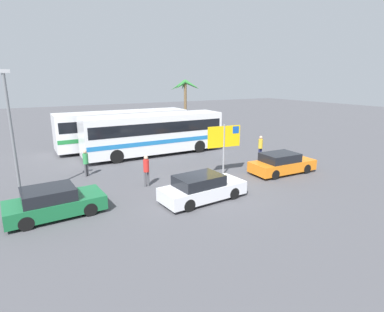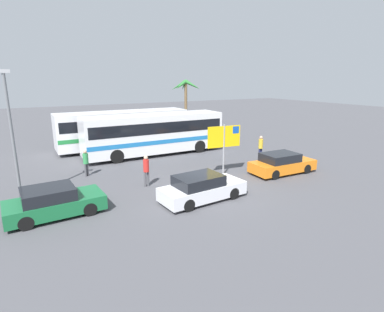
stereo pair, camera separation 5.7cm
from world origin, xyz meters
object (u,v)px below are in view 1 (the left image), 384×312
car_white (202,188)px  pedestrian_near_sign (86,161)px  bus_front_coach (154,132)px  ferry_sign (225,139)px  pedestrian_by_bus (260,146)px  car_green (54,202)px  bus_rear_coach (123,128)px  pedestrian_crossing_lot (146,168)px  car_orange (282,163)px

car_white → pedestrian_near_sign: bearing=117.3°
bus_front_coach → ferry_sign: size_ratio=3.45×
ferry_sign → pedestrian_by_bus: 4.95m
pedestrian_by_bus → car_white: bearing=115.7°
bus_front_coach → car_green: bus_front_coach is taller
ferry_sign → car_white: (-3.34, -2.86, -1.69)m
ferry_sign → pedestrian_near_sign: (-7.56, 3.95, -1.35)m
bus_front_coach → bus_rear_coach: (-1.43, 3.45, 0.00)m
car_green → car_white: size_ratio=0.94×
bus_front_coach → bus_rear_coach: size_ratio=1.00×
pedestrian_near_sign → pedestrian_by_bus: size_ratio=0.92×
pedestrian_by_bus → ferry_sign: bearing=106.3°
ferry_sign → pedestrian_by_bus: (4.47, 1.73, -1.25)m
ferry_sign → pedestrian_near_sign: size_ratio=1.93×
bus_front_coach → pedestrian_near_sign: (-5.90, -3.28, -0.81)m
bus_front_coach → car_white: 10.30m
car_green → pedestrian_near_sign: bearing=62.1°
car_green → car_white: same height
pedestrian_crossing_lot → pedestrian_by_bus: bearing=93.5°
bus_front_coach → pedestrian_near_sign: size_ratio=6.64×
bus_front_coach → car_white: bus_front_coach is taller
car_white → pedestrian_near_sign: (-4.22, 6.82, 0.34)m
car_green → pedestrian_near_sign: size_ratio=2.50×
car_green → pedestrian_by_bus: size_ratio=2.29×
bus_front_coach → pedestrian_crossing_lot: (-3.32, -6.85, -0.73)m
bus_rear_coach → pedestrian_crossing_lot: bus_rear_coach is taller
car_green → pedestrian_by_bus: 14.69m
bus_front_coach → ferry_sign: bearing=-77.0°
ferry_sign → pedestrian_crossing_lot: bearing=-178.1°
bus_front_coach → car_orange: 10.15m
pedestrian_crossing_lot → pedestrian_near_sign: bearing=-148.9°
bus_front_coach → pedestrian_crossing_lot: 7.65m
car_orange → ferry_sign: bearing=158.4°
car_green → pedestrian_by_bus: pedestrian_by_bus is taller
car_white → pedestrian_crossing_lot: bearing=112.5°
ferry_sign → pedestrian_crossing_lot: 5.16m
car_green → car_orange: bearing=-4.5°
car_green → car_white: bearing=-17.4°
bus_rear_coach → car_green: 13.78m
bus_rear_coach → bus_front_coach: bearing=-67.4°
car_white → bus_rear_coach: bearing=84.5°
bus_rear_coach → car_green: bearing=-119.8°
car_white → bus_front_coach: bearing=76.1°
pedestrian_crossing_lot → car_green: bearing=-76.6°
bus_rear_coach → ferry_sign: ferry_sign is taller
car_orange → pedestrian_by_bus: (1.04, 3.20, 0.44)m
pedestrian_near_sign → ferry_sign: bearing=24.0°
pedestrian_near_sign → bus_rear_coach: bearing=108.1°
pedestrian_crossing_lot → bus_rear_coach: bearing=164.9°
ferry_sign → pedestrian_near_sign: 8.64m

